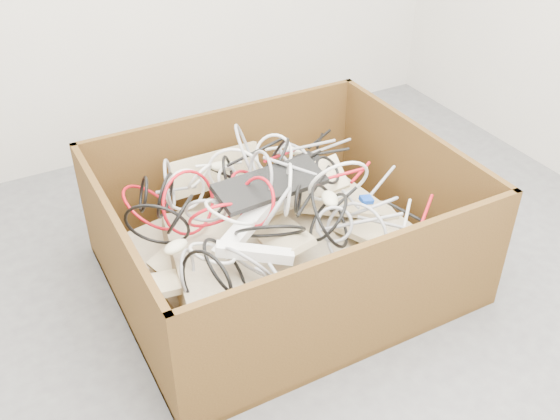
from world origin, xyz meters
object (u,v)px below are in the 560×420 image
cardboard_box (278,250)px  vga_plug (366,200)px  power_strip_left (247,224)px  power_strip_right (255,253)px

cardboard_box → vga_plug: size_ratio=27.77×
vga_plug → cardboard_box: bearing=165.2°
cardboard_box → vga_plug: 0.39m
cardboard_box → vga_plug: bearing=-23.8°
power_strip_left → vga_plug: bearing=-31.2°
power_strip_right → power_strip_left: bearing=100.7°
power_strip_right → vga_plug: size_ratio=5.68×
cardboard_box → power_strip_left: (-0.17, -0.10, 0.25)m
cardboard_box → vga_plug: cardboard_box is taller
power_strip_left → power_strip_right: 0.13m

